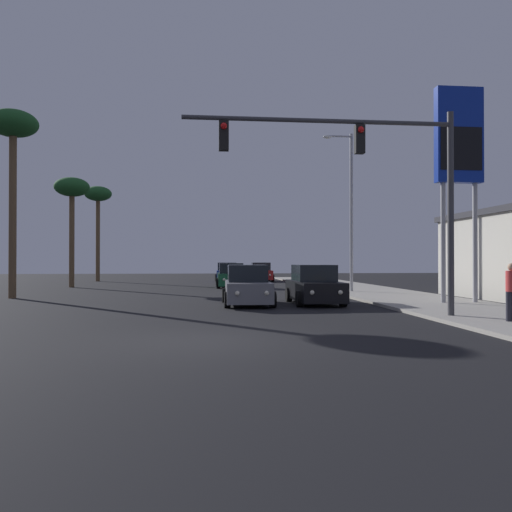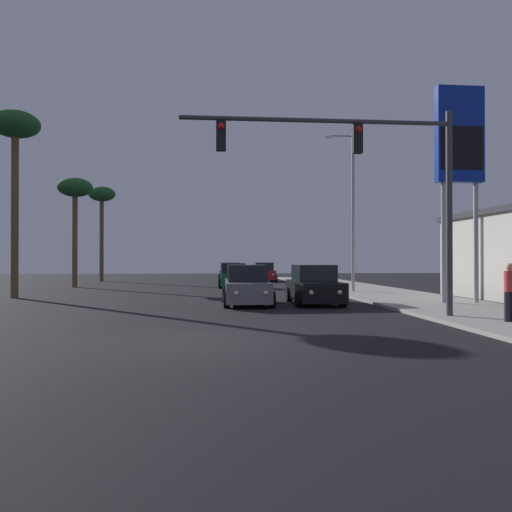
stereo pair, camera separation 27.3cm
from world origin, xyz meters
name	(u,v)px [view 2 (the right image)]	position (x,y,z in m)	size (l,w,h in m)	color
ground_plane	(200,340)	(0.00, 0.00, 0.00)	(120.00, 120.00, 0.00)	black
sidewalk_right	(418,301)	(9.50, 10.00, 0.06)	(5.00, 60.00, 0.12)	#9E998E
car_green	(233,276)	(1.70, 22.76, 0.76)	(2.04, 4.32, 1.68)	#195933
car_grey	(247,287)	(1.73, 9.23, 0.76)	(2.04, 4.33, 1.68)	slate
car_blue	(230,273)	(1.80, 32.25, 0.76)	(2.04, 4.33, 1.68)	navy
car_red	(264,273)	(4.89, 33.00, 0.76)	(2.04, 4.33, 1.68)	maroon
car_black	(314,286)	(4.63, 9.36, 0.76)	(2.04, 4.32, 1.68)	black
traffic_light_mast	(371,167)	(5.24, 3.50, 4.79)	(8.62, 0.36, 6.50)	#38383D
street_lamp	(351,204)	(8.14, 16.11, 5.12)	(1.74, 0.24, 9.00)	#99999E
gas_station_sign	(460,147)	(10.54, 8.18, 6.62)	(2.00, 0.42, 9.00)	#99999E
pedestrian_on_sidewalk	(510,290)	(8.77, 1.85, 1.03)	(0.34, 0.32, 1.67)	#23232D
palm_tree_far	(102,199)	(-9.66, 34.00, 7.38)	(2.40, 2.40, 8.51)	brown
palm_tree_near	(15,135)	(-9.54, 14.00, 8.11)	(2.40, 2.40, 9.33)	brown
palm_tree_mid	(75,193)	(-9.31, 24.00, 6.61)	(2.40, 2.40, 7.64)	brown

